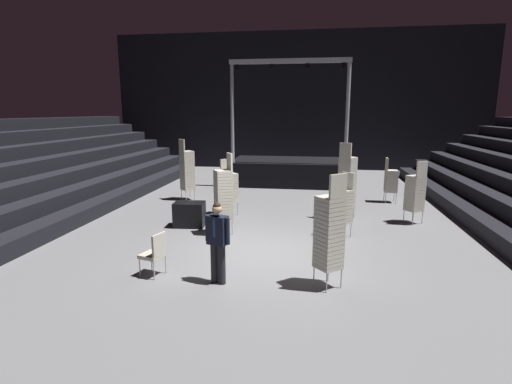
# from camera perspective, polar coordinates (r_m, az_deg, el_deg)

# --- Properties ---
(ground_plane) EXTENTS (22.00, 30.00, 0.10)m
(ground_plane) POSITION_cam_1_polar(r_m,az_deg,el_deg) (9.89, 0.95, -9.11)
(ground_plane) COLOR slate
(arena_end_wall) EXTENTS (22.00, 0.30, 8.00)m
(arena_end_wall) POSITION_cam_1_polar(r_m,az_deg,el_deg) (24.21, 5.83, 12.84)
(arena_end_wall) COLOR black
(arena_end_wall) RESTS_ON ground_plane
(stage_riser) EXTENTS (5.54, 3.24, 5.64)m
(stage_riser) POSITION_cam_1_polar(r_m,az_deg,el_deg) (19.27, 4.87, 3.20)
(stage_riser) COLOR black
(stage_riser) RESTS_ON ground_plane
(man_with_tie) EXTENTS (0.57, 0.35, 1.69)m
(man_with_tie) POSITION_cam_1_polar(r_m,az_deg,el_deg) (7.98, -5.58, -6.65)
(man_with_tie) COLOR black
(man_with_tie) RESTS_ON ground_plane
(chair_stack_front_left) EXTENTS (0.44, 0.44, 1.71)m
(chair_stack_front_left) POSITION_cam_1_polar(r_m,az_deg,el_deg) (15.91, 18.84, 1.61)
(chair_stack_front_left) COLOR #B2B5BA
(chair_stack_front_left) RESTS_ON ground_plane
(chair_stack_front_right) EXTENTS (0.60, 0.60, 2.31)m
(chair_stack_front_right) POSITION_cam_1_polar(r_m,az_deg,el_deg) (11.11, -4.69, -0.35)
(chair_stack_front_right) COLOR #B2B5BA
(chair_stack_front_right) RESTS_ON ground_plane
(chair_stack_mid_left) EXTENTS (0.62, 0.62, 2.39)m
(chair_stack_mid_left) POSITION_cam_1_polar(r_m,az_deg,el_deg) (15.70, -9.90, 3.18)
(chair_stack_mid_left) COLOR #B2B5BA
(chair_stack_mid_left) RESTS_ON ground_plane
(chair_stack_mid_right) EXTENTS (0.62, 0.62, 1.79)m
(chair_stack_mid_right) POSITION_cam_1_polar(r_m,az_deg,el_deg) (11.16, 12.32, -1.85)
(chair_stack_mid_right) COLOR #B2B5BA
(chair_stack_mid_right) RESTS_ON ground_plane
(chair_stack_mid_centre) EXTENTS (0.61, 0.61, 2.48)m
(chair_stack_mid_centre) POSITION_cam_1_polar(r_m,az_deg,el_deg) (13.02, 12.99, 1.53)
(chair_stack_mid_centre) COLOR #B2B5BA
(chair_stack_mid_centre) RESTS_ON ground_plane
(chair_stack_rear_left) EXTENTS (0.61, 0.61, 1.96)m
(chair_stack_rear_left) POSITION_cam_1_polar(r_m,az_deg,el_deg) (13.13, 21.94, -0.06)
(chair_stack_rear_left) COLOR #B2B5BA
(chair_stack_rear_left) RESTS_ON ground_plane
(chair_stack_rear_right) EXTENTS (0.62, 0.62, 1.88)m
(chair_stack_rear_right) POSITION_cam_1_polar(r_m,az_deg,el_deg) (13.24, -3.90, 0.67)
(chair_stack_rear_right) COLOR #B2B5BA
(chair_stack_rear_right) RESTS_ON ground_plane
(chair_stack_rear_centre) EXTENTS (0.62, 0.62, 2.31)m
(chair_stack_rear_centre) POSITION_cam_1_polar(r_m,az_deg,el_deg) (7.84, 10.53, -5.61)
(chair_stack_rear_centre) COLOR #B2B5BA
(chair_stack_rear_centre) RESTS_ON ground_plane
(equipment_road_case) EXTENTS (0.94, 0.67, 0.75)m
(equipment_road_case) POSITION_cam_1_polar(r_m,az_deg,el_deg) (12.16, -9.56, -3.19)
(equipment_road_case) COLOR black
(equipment_road_case) RESTS_ON ground_plane
(loose_chair_near_man) EXTENTS (0.55, 0.55, 0.95)m
(loose_chair_near_man) POSITION_cam_1_polar(r_m,az_deg,el_deg) (8.70, -14.38, -8.33)
(loose_chair_near_man) COLOR #B2B5BA
(loose_chair_near_man) RESTS_ON ground_plane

